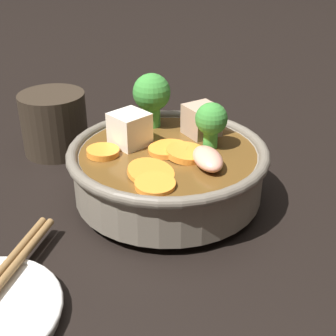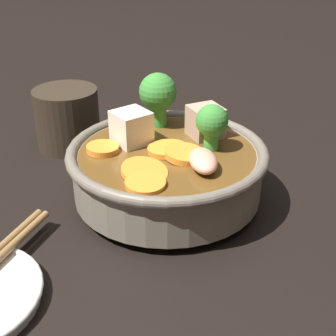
# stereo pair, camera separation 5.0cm
# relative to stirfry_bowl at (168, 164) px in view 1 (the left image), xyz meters

# --- Properties ---
(ground_plane) EXTENTS (3.00, 3.00, 0.00)m
(ground_plane) POSITION_rel_stirfry_bowl_xyz_m (-0.00, 0.00, -0.04)
(ground_plane) COLOR black
(stirfry_bowl) EXTENTS (0.21, 0.21, 0.12)m
(stirfry_bowl) POSITION_rel_stirfry_bowl_xyz_m (0.00, 0.00, 0.00)
(stirfry_bowl) COLOR slate
(stirfry_bowl) RESTS_ON ground_plane
(dark_mug) EXTENTS (0.11, 0.08, 0.08)m
(dark_mug) POSITION_rel_stirfry_bowl_xyz_m (0.14, 0.13, -0.00)
(dark_mug) COLOR #33281E
(dark_mug) RESTS_ON ground_plane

